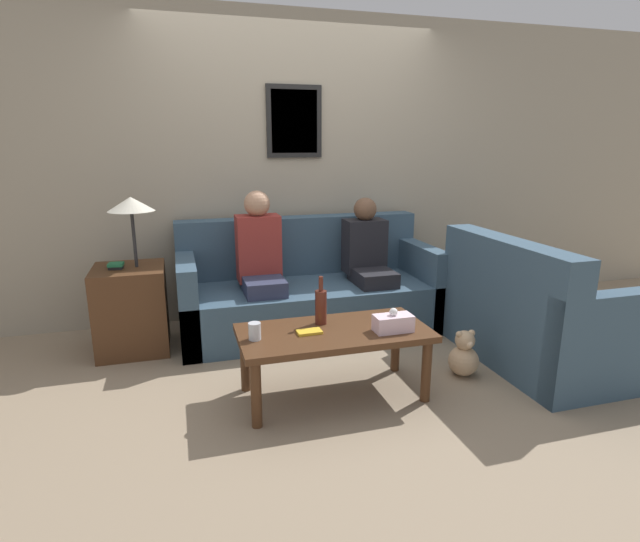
# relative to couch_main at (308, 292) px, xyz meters

# --- Properties ---
(ground_plane) EXTENTS (16.00, 16.00, 0.00)m
(ground_plane) POSITION_rel_couch_main_xyz_m (0.00, -0.55, -0.30)
(ground_plane) COLOR gray
(wall_back) EXTENTS (9.00, 0.08, 2.60)m
(wall_back) POSITION_rel_couch_main_xyz_m (0.00, 0.47, 1.00)
(wall_back) COLOR #9E937F
(wall_back) RESTS_ON ground_plane
(couch_main) EXTENTS (2.11, 0.90, 0.90)m
(couch_main) POSITION_rel_couch_main_xyz_m (0.00, 0.00, 0.00)
(couch_main) COLOR #385166
(couch_main) RESTS_ON ground_plane
(couch_side) EXTENTS (0.90, 1.30, 0.90)m
(couch_side) POSITION_rel_couch_main_xyz_m (1.40, -1.12, 0.00)
(couch_side) COLOR #385166
(couch_side) RESTS_ON ground_plane
(coffee_table) EXTENTS (1.15, 0.56, 0.43)m
(coffee_table) POSITION_rel_couch_main_xyz_m (-0.16, -1.21, 0.07)
(coffee_table) COLOR #4C2D19
(coffee_table) RESTS_ON ground_plane
(side_table_with_lamp) EXTENTS (0.51, 0.51, 1.15)m
(side_table_with_lamp) POSITION_rel_couch_main_xyz_m (-1.39, -0.11, 0.07)
(side_table_with_lamp) COLOR #4C2D19
(side_table_with_lamp) RESTS_ON ground_plane
(wine_bottle) EXTENTS (0.07, 0.07, 0.30)m
(wine_bottle) POSITION_rel_couch_main_xyz_m (-0.20, -1.09, 0.24)
(wine_bottle) COLOR #562319
(wine_bottle) RESTS_ON coffee_table
(drinking_glass) EXTENTS (0.07, 0.07, 0.10)m
(drinking_glass) POSITION_rel_couch_main_xyz_m (-0.64, -1.23, 0.18)
(drinking_glass) COLOR silver
(drinking_glass) RESTS_ON coffee_table
(book_stack) EXTENTS (0.15, 0.09, 0.02)m
(book_stack) POSITION_rel_couch_main_xyz_m (-0.31, -1.22, 0.14)
(book_stack) COLOR gold
(book_stack) RESTS_ON coffee_table
(tissue_box) EXTENTS (0.23, 0.12, 0.15)m
(tissue_box) POSITION_rel_couch_main_xyz_m (0.18, -1.33, 0.18)
(tissue_box) COLOR silver
(tissue_box) RESTS_ON coffee_table
(person_left) EXTENTS (0.34, 0.57, 1.17)m
(person_left) POSITION_rel_couch_main_xyz_m (-0.41, -0.14, 0.32)
(person_left) COLOR #2D334C
(person_left) RESTS_ON ground_plane
(person_right) EXTENTS (0.34, 0.58, 1.09)m
(person_right) POSITION_rel_couch_main_xyz_m (0.49, -0.14, 0.28)
(person_right) COLOR black
(person_right) RESTS_ON ground_plane
(teddy_bear) EXTENTS (0.20, 0.20, 0.32)m
(teddy_bear) POSITION_rel_couch_main_xyz_m (0.77, -1.19, -0.17)
(teddy_bear) COLOR tan
(teddy_bear) RESTS_ON ground_plane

